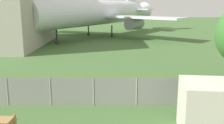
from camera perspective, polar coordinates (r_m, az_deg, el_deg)
name	(u,v)px	position (r m, az deg, el deg)	size (l,w,h in m)	color
perimeter_fence	(93,92)	(15.59, -4.18, -6.49)	(56.07, 0.07, 1.71)	gray
airplane	(95,13)	(48.45, -3.62, 10.60)	(29.39, 36.81, 13.31)	white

